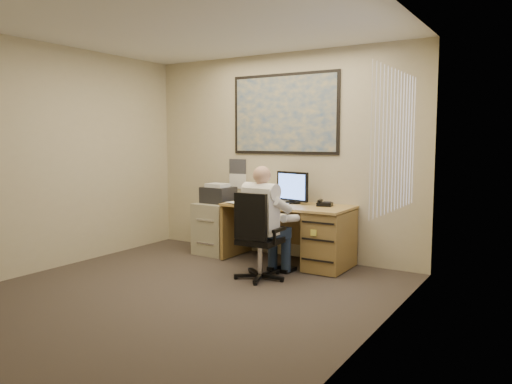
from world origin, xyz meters
The scene contains 8 objects.
room_shell centered at (0.00, 0.00, 1.35)m, with size 4.00×4.50×2.70m.
desk centered at (0.65, 1.90, 0.44)m, with size 1.60×0.97×1.15m.
world_map centered at (0.07, 2.23, 1.90)m, with size 1.56×0.03×1.06m, color #1E4C93.
wall_calendar centered at (-0.68, 2.24, 1.08)m, with size 0.28×0.01×0.42m, color white.
window_blinds centered at (1.97, 0.80, 1.55)m, with size 0.06×1.40×1.30m, color beige, non-canonical shape.
filing_cabinet centered at (-0.78, 1.90, 0.41)m, with size 0.53×0.62×0.97m.
office_chair centered at (0.39, 1.04, 0.29)m, with size 0.60×0.60×0.99m.
person centered at (0.39, 1.11, 0.64)m, with size 0.54×0.76×1.27m, color white, non-canonical shape.
Camera 1 is at (3.23, -3.63, 1.56)m, focal length 35.00 mm.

